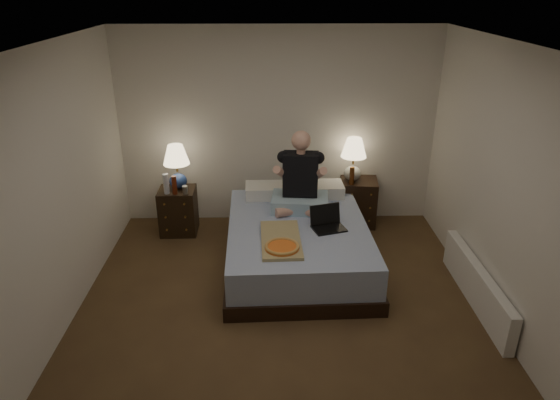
{
  "coord_description": "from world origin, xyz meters",
  "views": [
    {
      "loc": [
        -0.1,
        -3.88,
        2.97
      ],
      "look_at": [
        0.0,
        0.9,
        0.85
      ],
      "focal_mm": 32.0,
      "sensor_mm": 36.0,
      "label": 1
    }
  ],
  "objects_px": {
    "beer_bottle_right": "(352,176)",
    "pizza_box": "(282,248)",
    "radiator": "(477,286)",
    "bed": "(297,244)",
    "beer_bottle_left": "(174,185)",
    "person": "(300,172)",
    "lamp_left": "(177,167)",
    "nightstand_right": "(358,202)",
    "laptop": "(329,219)",
    "lamp_right": "(353,160)",
    "water_bottle": "(166,184)",
    "soda_can": "(185,190)",
    "nightstand_left": "(178,211)"
  },
  "relations": [
    {
      "from": "beer_bottle_left",
      "to": "lamp_left",
      "type": "bearing_deg",
      "value": 85.83
    },
    {
      "from": "person",
      "to": "laptop",
      "type": "distance_m",
      "value": 0.69
    },
    {
      "from": "soda_can",
      "to": "laptop",
      "type": "relative_size",
      "value": 0.29
    },
    {
      "from": "nightstand_left",
      "to": "lamp_left",
      "type": "bearing_deg",
      "value": 68.67
    },
    {
      "from": "nightstand_right",
      "to": "lamp_right",
      "type": "height_order",
      "value": "lamp_right"
    },
    {
      "from": "nightstand_left",
      "to": "soda_can",
      "type": "bearing_deg",
      "value": -45.32
    },
    {
      "from": "bed",
      "to": "person",
      "type": "bearing_deg",
      "value": 81.75
    },
    {
      "from": "nightstand_right",
      "to": "laptop",
      "type": "xyz_separation_m",
      "value": [
        -0.52,
        -1.17,
        0.32
      ]
    },
    {
      "from": "soda_can",
      "to": "beer_bottle_right",
      "type": "height_order",
      "value": "beer_bottle_right"
    },
    {
      "from": "bed",
      "to": "person",
      "type": "xyz_separation_m",
      "value": [
        0.05,
        0.4,
        0.72
      ]
    },
    {
      "from": "nightstand_left",
      "to": "radiator",
      "type": "bearing_deg",
      "value": -27.67
    },
    {
      "from": "nightstand_right",
      "to": "soda_can",
      "type": "relative_size",
      "value": 6.09
    },
    {
      "from": "nightstand_right",
      "to": "beer_bottle_right",
      "type": "bearing_deg",
      "value": -125.06
    },
    {
      "from": "lamp_left",
      "to": "laptop",
      "type": "height_order",
      "value": "lamp_left"
    },
    {
      "from": "person",
      "to": "beer_bottle_left",
      "type": "bearing_deg",
      "value": 174.26
    },
    {
      "from": "bed",
      "to": "lamp_right",
      "type": "bearing_deg",
      "value": 52.09
    },
    {
      "from": "beer_bottle_left",
      "to": "laptop",
      "type": "distance_m",
      "value": 1.97
    },
    {
      "from": "water_bottle",
      "to": "person",
      "type": "xyz_separation_m",
      "value": [
        1.6,
        -0.32,
        0.26
      ]
    },
    {
      "from": "lamp_left",
      "to": "person",
      "type": "height_order",
      "value": "person"
    },
    {
      "from": "lamp_right",
      "to": "beer_bottle_right",
      "type": "bearing_deg",
      "value": -102.34
    },
    {
      "from": "nightstand_right",
      "to": "bed",
      "type": "bearing_deg",
      "value": -122.87
    },
    {
      "from": "radiator",
      "to": "bed",
      "type": "bearing_deg",
      "value": 155.56
    },
    {
      "from": "beer_bottle_right",
      "to": "soda_can",
      "type": "bearing_deg",
      "value": -174.73
    },
    {
      "from": "lamp_left",
      "to": "soda_can",
      "type": "relative_size",
      "value": 5.6
    },
    {
      "from": "bed",
      "to": "lamp_right",
      "type": "height_order",
      "value": "lamp_right"
    },
    {
      "from": "nightstand_left",
      "to": "laptop",
      "type": "bearing_deg",
      "value": -29.13
    },
    {
      "from": "lamp_left",
      "to": "lamp_right",
      "type": "bearing_deg",
      "value": 3.78
    },
    {
      "from": "soda_can",
      "to": "laptop",
      "type": "bearing_deg",
      "value": -26.75
    },
    {
      "from": "lamp_right",
      "to": "beer_bottle_right",
      "type": "height_order",
      "value": "lamp_right"
    },
    {
      "from": "bed",
      "to": "beer_bottle_right",
      "type": "xyz_separation_m",
      "value": [
        0.72,
        0.89,
        0.47
      ]
    },
    {
      "from": "nightstand_right",
      "to": "person",
      "type": "relative_size",
      "value": 0.66
    },
    {
      "from": "person",
      "to": "laptop",
      "type": "xyz_separation_m",
      "value": [
        0.28,
        -0.53,
        -0.35
      ]
    },
    {
      "from": "radiator",
      "to": "beer_bottle_left",
      "type": "bearing_deg",
      "value": 155.03
    },
    {
      "from": "lamp_left",
      "to": "bed",
      "type": "bearing_deg",
      "value": -31.53
    },
    {
      "from": "bed",
      "to": "pizza_box",
      "type": "xyz_separation_m",
      "value": [
        -0.19,
        -0.6,
        0.29
      ]
    },
    {
      "from": "water_bottle",
      "to": "pizza_box",
      "type": "distance_m",
      "value": 1.9
    },
    {
      "from": "soda_can",
      "to": "beer_bottle_left",
      "type": "xyz_separation_m",
      "value": [
        -0.12,
        -0.01,
        0.06
      ]
    },
    {
      "from": "lamp_left",
      "to": "person",
      "type": "distance_m",
      "value": 1.57
    },
    {
      "from": "beer_bottle_right",
      "to": "person",
      "type": "bearing_deg",
      "value": -143.81
    },
    {
      "from": "bed",
      "to": "beer_bottle_left",
      "type": "bearing_deg",
      "value": 152.61
    },
    {
      "from": "nightstand_right",
      "to": "beer_bottle_left",
      "type": "height_order",
      "value": "beer_bottle_left"
    },
    {
      "from": "bed",
      "to": "person",
      "type": "relative_size",
      "value": 2.17
    },
    {
      "from": "bed",
      "to": "nightstand_right",
      "type": "distance_m",
      "value": 1.33
    },
    {
      "from": "bed",
      "to": "lamp_left",
      "type": "bearing_deg",
      "value": 146.68
    },
    {
      "from": "beer_bottle_left",
      "to": "pizza_box",
      "type": "relative_size",
      "value": 0.3
    },
    {
      "from": "beer_bottle_right",
      "to": "pizza_box",
      "type": "bearing_deg",
      "value": -121.5
    },
    {
      "from": "laptop",
      "to": "radiator",
      "type": "distance_m",
      "value": 1.61
    },
    {
      "from": "lamp_right",
      "to": "radiator",
      "type": "distance_m",
      "value": 2.18
    },
    {
      "from": "bed",
      "to": "nightstand_right",
      "type": "xyz_separation_m",
      "value": [
        0.84,
        1.03,
        0.05
      ]
    },
    {
      "from": "beer_bottle_left",
      "to": "lamp_right",
      "type": "bearing_deg",
      "value": 8.57
    }
  ]
}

